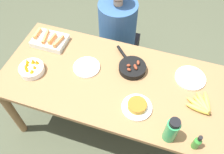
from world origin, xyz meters
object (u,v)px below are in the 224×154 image
Objects in this scene: skillet at (132,67)px; hot_sauce_bottle at (197,142)px; banana_bunch at (202,105)px; person_figure at (117,39)px; empty_plate_near_front at (87,67)px; melon_tray at (50,40)px; fruit_bowl_mango at (32,68)px; water_bottle at (171,130)px; frittata_plate_center at (137,106)px; empty_plate_far_left at (190,78)px.

hot_sauce_bottle reaches higher than skillet.
banana_bunch is at bearing 87.86° from hot_sauce_bottle.
skillet is 0.72m from person_figure.
empty_plate_near_front is at bearing 60.46° from skillet.
melon_tray is 1.48× the size of fruit_bowl_mango.
water_bottle is (0.74, -0.38, 0.10)m from empty_plate_near_front.
frittata_plate_center is at bearing 159.74° from hot_sauce_bottle.
skillet is at bearing 138.75° from hot_sauce_bottle.
fruit_bowl_mango is at bearing -176.09° from banana_bunch.
banana_bunch is 0.94× the size of frittata_plate_center.
empty_plate_near_front is (-0.92, 0.08, -0.01)m from banana_bunch.
empty_plate_far_left is 1.65× the size of hot_sauce_bottle.
hot_sauce_bottle is at bearing -176.16° from skillet.
person_figure reaches higher than skillet.
empty_plate_near_front is at bearing 156.82° from hot_sauce_bottle.
melon_tray is at bearing 39.98° from skillet.
person_figure is at bearing 122.94° from water_bottle.
water_bottle is 1.32m from person_figure.
hot_sauce_bottle is at bearing -23.18° from empty_plate_near_front.
banana_bunch is at bearing 58.69° from water_bottle.
person_figure is at bearing 85.25° from empty_plate_near_front.
banana_bunch is at bearing -40.92° from person_figure.
melon_tray is 1.44m from hot_sauce_bottle.
hot_sauce_bottle is at bearing -9.62° from fruit_bowl_mango.
person_figure is (-0.87, 0.75, -0.30)m from banana_bunch.
frittata_plate_center is at bearing -25.67° from empty_plate_near_front.
hot_sauce_bottle is (1.31, -0.22, 0.03)m from fruit_bowl_mango.
fruit_bowl_mango is (-0.89, 0.06, 0.01)m from frittata_plate_center.
hot_sauce_bottle is (0.09, -0.54, 0.05)m from empty_plate_far_left.
water_bottle reaches higher than frittata_plate_center.
fruit_bowl_mango is 1.36× the size of hot_sauce_bottle.
fruit_bowl_mango is 0.17× the size of person_figure.
water_bottle reaches higher than banana_bunch.
empty_plate_far_left is 0.55m from water_bottle.
skillet is at bearing 15.37° from empty_plate_near_front.
skillet is (0.77, -0.07, -0.00)m from melon_tray.
hot_sauce_bottle is (0.17, -0.01, -0.04)m from water_bottle.
hot_sauce_bottle is at bearing -3.44° from water_bottle.
banana_bunch reaches higher than empty_plate_far_left.
skillet is 0.47m from empty_plate_far_left.
melon_tray is 1.22× the size of empty_plate_far_left.
empty_plate_near_front is (-0.48, 0.23, -0.01)m from frittata_plate_center.
frittata_plate_center reaches higher than empty_plate_near_front.
hot_sauce_bottle is at bearing -51.22° from person_figure.
person_figure reaches higher than banana_bunch.
fruit_bowl_mango is (-1.33, -0.09, 0.02)m from banana_bunch.
melon_tray is 0.98m from frittata_plate_center.
banana_bunch is at bearing 3.91° from fruit_bowl_mango.
fruit_bowl_mango reaches higher than empty_plate_near_front.
melon_tray is at bearing 169.67° from banana_bunch.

